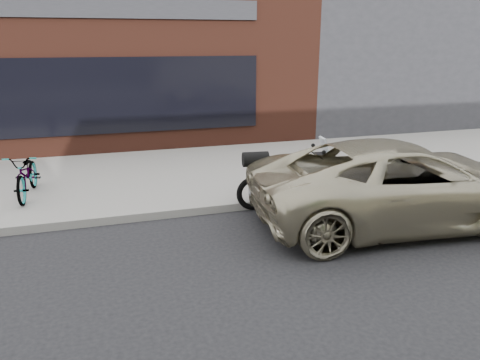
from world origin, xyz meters
TOP-DOWN VIEW (x-y plane):
  - ground at (0.00, 0.00)m, footprint 120.00×120.00m
  - near_sidewalk at (0.00, 7.00)m, footprint 44.00×6.00m
  - storefront at (-2.00, 13.98)m, footprint 14.00×10.07m
  - neighbour_building at (10.00, 14.00)m, footprint 10.00×10.00m
  - motorcycle at (1.85, 3.89)m, footprint 2.16×0.70m
  - minivan at (3.50, 2.60)m, footprint 5.46×2.89m
  - bicycle_front at (-2.87, 5.66)m, footprint 0.71×1.73m

SIDE VIEW (x-z plane):
  - ground at x=0.00m, z-range 0.00..0.00m
  - near_sidewalk at x=0.00m, z-range 0.00..0.15m
  - motorcycle at x=1.85m, z-range -0.09..1.27m
  - bicycle_front at x=-2.87m, z-range 0.15..1.04m
  - minivan at x=3.50m, z-range 0.00..1.46m
  - storefront at x=-2.00m, z-range 0.00..4.50m
  - neighbour_building at x=10.00m, z-range 0.00..6.00m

